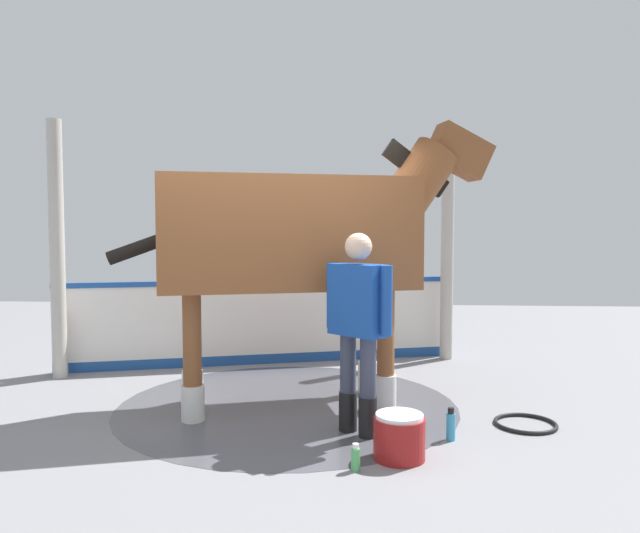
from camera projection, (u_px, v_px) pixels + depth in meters
The scene contains 11 objects.
ground_plane at pixel (266, 417), 5.31m from camera, with size 16.00×16.00×0.02m, color gray.
wet_patch at pixel (288, 405), 5.64m from camera, with size 3.17×3.17×0.00m, color #4C4C54.
barrier_wall at pixel (264, 325), 7.37m from camera, with size 1.43×4.70×1.04m.
roof_post_near at pixel (447, 247), 7.60m from camera, with size 0.16×0.16×2.85m, color #B7B2A8.
roof_post_far at pixel (57, 250), 6.62m from camera, with size 0.16×0.16×2.85m, color #B7B2A8.
horse at pixel (298, 236), 5.56m from camera, with size 1.60×3.53×2.68m.
handler at pixel (358, 320), 4.80m from camera, with size 0.47×0.53×1.62m.
wash_bucket at pixel (399, 437), 4.31m from camera, with size 0.37×0.37×0.33m.
bottle_shampoo at pixel (451, 425), 4.70m from camera, with size 0.07×0.07×0.26m.
bottle_spray at pixel (356, 458), 4.10m from camera, with size 0.06×0.06×0.19m.
hose_coil at pixel (525, 423), 5.06m from camera, with size 0.52×0.52×0.03m, color black.
Camera 1 is at (-5.18, -0.82, 1.65)m, focal length 33.71 mm.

